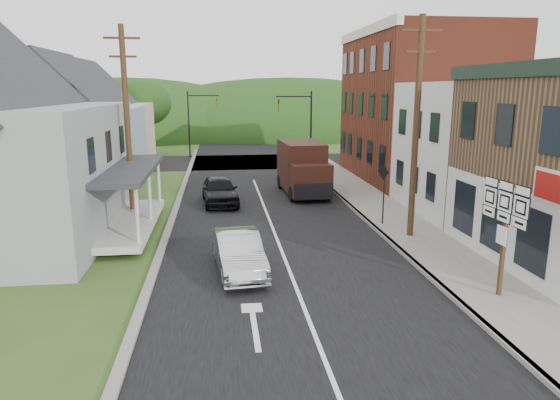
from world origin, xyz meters
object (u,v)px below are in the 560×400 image
object	(u,v)px
delivery_van	(303,168)
dark_sedan	(220,190)
silver_sedan	(239,253)
warning_sign	(384,185)
route_sign_cluster	(504,221)

from	to	relation	value
delivery_van	dark_sedan	bearing A→B (deg)	-160.76
silver_sedan	warning_sign	world-z (taller)	warning_sign
delivery_van	route_sign_cluster	world-z (taller)	route_sign_cluster
dark_sedan	route_sign_cluster	distance (m)	16.15
route_sign_cluster	warning_sign	world-z (taller)	route_sign_cluster
warning_sign	delivery_van	bearing A→B (deg)	87.37
dark_sedan	delivery_van	size ratio (longest dim) A/B	0.79
dark_sedan	warning_sign	distance (m)	9.30
delivery_van	route_sign_cluster	bearing A→B (deg)	-81.34
delivery_van	route_sign_cluster	distance (m)	16.19
silver_sedan	route_sign_cluster	distance (m)	8.44
delivery_van	route_sign_cluster	size ratio (longest dim) A/B	1.60
silver_sedan	warning_sign	distance (m)	8.49
dark_sedan	route_sign_cluster	bearing A→B (deg)	-64.03
route_sign_cluster	dark_sedan	bearing A→B (deg)	116.25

